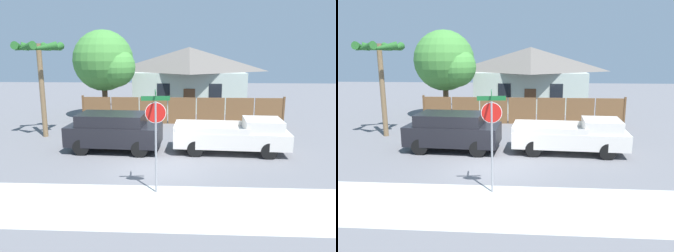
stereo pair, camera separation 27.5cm
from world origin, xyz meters
The scene contains 9 objects.
ground_plane centered at (0.00, 0.00, 0.00)m, with size 80.00×80.00×0.00m, color slate.
sidewalk_strip centered at (0.00, -3.60, 0.00)m, with size 36.00×3.20×0.01m.
wooden_fence centered at (1.01, 8.78, 0.90)m, with size 13.68×0.12×1.90m.
house centered at (1.55, 15.73, 2.71)m, with size 9.70×7.10×5.22m.
oak_tree centered at (-4.47, 10.51, 4.08)m, with size 4.56×4.34×6.36m.
palm_tree centered at (-6.83, 4.88, 4.57)m, with size 2.63×2.84×5.33m.
red_suv centered at (-2.25, 2.31, 1.02)m, with size 4.61×2.29×1.87m.
orange_pickup centered at (3.63, 2.30, 0.84)m, with size 5.49×2.28×1.68m.
stop_sign centered at (0.22, -2.54, 2.41)m, with size 0.95×0.85×3.54m.
Camera 2 is at (1.43, -13.09, 4.73)m, focal length 35.00 mm.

